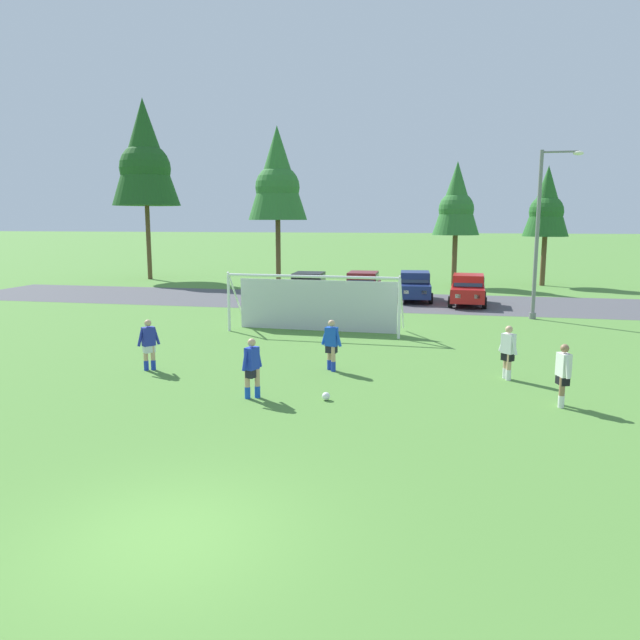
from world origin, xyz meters
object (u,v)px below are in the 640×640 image
object	(u,v)px
soccer_ball	(326,396)
street_lamp	(541,233)
player_striker_near	(149,345)
parked_car_slot_center_left	(415,286)
player_defender_far	(331,345)
player_midfield_center	(508,353)
player_winger_left	(252,368)
parked_car_slot_left	(363,286)
parked_car_slot_center	(468,290)
player_winger_right	(563,375)
parked_car_slot_far_left	(308,287)
soccer_goal	(316,302)

from	to	relation	value
soccer_ball	street_lamp	size ratio (longest dim) A/B	0.03
player_striker_near	street_lamp	bearing A→B (deg)	44.22
parked_car_slot_center_left	player_defender_far	bearing A→B (deg)	-95.49
player_midfield_center	player_winger_left	world-z (taller)	same
player_defender_far	parked_car_slot_center_left	xyz separation A→B (m)	(1.69, 17.58, 0.05)
player_midfield_center	parked_car_slot_left	bearing A→B (deg)	111.84
soccer_ball	player_winger_left	world-z (taller)	player_winger_left
player_defender_far	street_lamp	world-z (taller)	street_lamp
player_striker_near	parked_car_slot_center	bearing A→B (deg)	59.15
player_midfield_center	player_winger_left	xyz separation A→B (m)	(-6.90, -3.43, 0.00)
parked_car_slot_center_left	parked_car_slot_center	distance (m)	3.29
player_striker_near	player_defender_far	xyz separation A→B (m)	(5.70, 1.15, 0.00)
player_winger_right	parked_car_slot_center_left	xyz separation A→B (m)	(-4.82, 20.06, 0.05)
player_midfield_center	parked_car_slot_left	distance (m)	17.98
player_winger_left	parked_car_slot_left	size ratio (longest dim) A/B	0.39
player_midfield_center	player_defender_far	bearing A→B (deg)	-179.74
parked_car_slot_center_left	parked_car_slot_center	size ratio (longest dim) A/B	1.01
player_defender_far	parked_car_slot_center_left	world-z (taller)	parked_car_slot_center_left
player_winger_left	parked_car_slot_left	bearing A→B (deg)	89.38
player_winger_right	parked_car_slot_far_left	size ratio (longest dim) A/B	0.38
soccer_goal	player_midfield_center	world-z (taller)	soccer_goal
player_defender_far	player_winger_right	bearing A→B (deg)	-20.88
parked_car_slot_center	parked_car_slot_center_left	bearing A→B (deg)	157.03
player_striker_near	player_winger_right	world-z (taller)	same
soccer_goal	player_winger_left	size ratio (longest dim) A/B	4.56
parked_car_slot_left	parked_car_slot_center	world-z (taller)	same
player_defender_far	parked_car_slot_center	bearing A→B (deg)	73.84
player_winger_right	parked_car_slot_left	xyz separation A→B (m)	(-7.81, 19.19, 0.05)
soccer_goal	parked_car_slot_center_left	bearing A→B (deg)	71.67
player_midfield_center	player_winger_right	distance (m)	2.75
parked_car_slot_center_left	street_lamp	world-z (taller)	street_lamp
parked_car_slot_center	street_lamp	world-z (taller)	street_lamp
player_winger_right	player_winger_left	bearing A→B (deg)	-173.42
soccer_goal	street_lamp	distance (m)	11.53
player_striker_near	player_defender_far	bearing A→B (deg)	11.41
parked_car_slot_center_left	player_midfield_center	bearing A→B (deg)	-78.12
player_defender_far	parked_car_slot_far_left	distance (m)	16.20
player_midfield_center	player_defender_far	world-z (taller)	same
soccer_goal	player_midfield_center	distance (m)	9.86
player_midfield_center	player_defender_far	distance (m)	5.38
soccer_goal	parked_car_slot_left	distance (m)	10.13
player_defender_far	parked_car_slot_center_left	bearing A→B (deg)	84.51
player_striker_near	player_winger_left	size ratio (longest dim) A/B	1.00
player_striker_near	parked_car_slot_center_left	bearing A→B (deg)	68.47
parked_car_slot_center_left	soccer_ball	bearing A→B (deg)	-93.37
player_midfield_center	player_defender_far	xyz separation A→B (m)	(-5.38, -0.02, 0.00)
player_striker_near	parked_car_slot_center	xyz separation A→B (m)	(10.42, 17.44, 0.05)
player_defender_far	parked_car_slot_left	size ratio (longest dim) A/B	0.39
player_defender_far	parked_car_slot_left	distance (m)	16.76
player_winger_right	player_defender_far	bearing A→B (deg)	159.12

